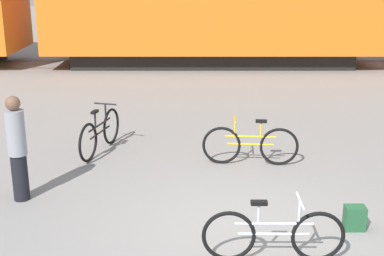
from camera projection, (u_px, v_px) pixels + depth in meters
The scene contains 8 objects.
ground_plane at pixel (245, 229), 7.37m from camera, with size 80.00×80.00×0.00m, color gray.
rail_near at pixel (214, 68), 18.61m from camera, with size 48.80×0.07×0.01m, color #4C4238.
rail_far at pixel (213, 61), 19.99m from camera, with size 48.80×0.07×0.01m, color #4C4238.
bicycle_yellow at pixel (252, 145), 9.63m from camera, with size 1.74×0.46×0.87m.
bicycle_silver at pixel (275, 235), 6.48m from camera, with size 1.75×0.46×0.82m.
bicycle_black at pixel (102, 133), 10.27m from camera, with size 0.56×1.75×0.90m.
person_in_grey at pixel (19, 148), 8.06m from camera, with size 0.29×0.29×1.65m.
backpack at pixel (356, 218), 7.30m from camera, with size 0.28×0.20×0.34m.
Camera 1 is at (-0.71, -6.63, 3.51)m, focal length 50.00 mm.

